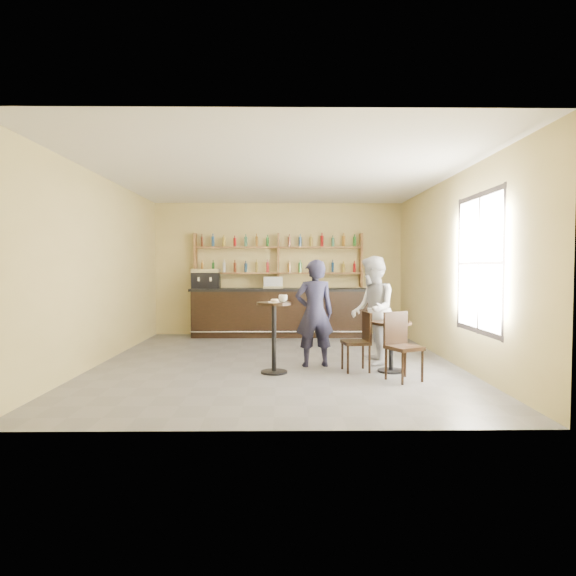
{
  "coord_description": "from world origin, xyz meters",
  "views": [
    {
      "loc": [
        0.09,
        -8.25,
        1.64
      ],
      "look_at": [
        0.2,
        0.8,
        1.25
      ],
      "focal_mm": 30.0,
      "sensor_mm": 36.0,
      "label": 1
    }
  ],
  "objects_px": {
    "pedestal_table": "(274,338)",
    "man_main": "(314,313)",
    "chair_west": "(356,342)",
    "chair_south": "(404,347)",
    "patron_second": "(373,310)",
    "pastry_case": "(273,283)",
    "espresso_machine": "(206,279)",
    "bar_counter": "(280,312)",
    "cafe_table": "(391,347)"
  },
  "relations": [
    {
      "from": "man_main",
      "to": "chair_west",
      "type": "height_order",
      "value": "man_main"
    },
    {
      "from": "pastry_case",
      "to": "chair_south",
      "type": "distance_m",
      "value": 5.01
    },
    {
      "from": "man_main",
      "to": "chair_south",
      "type": "relative_size",
      "value": 1.79
    },
    {
      "from": "chair_south",
      "to": "man_main",
      "type": "bearing_deg",
      "value": 113.3
    },
    {
      "from": "man_main",
      "to": "chair_south",
      "type": "distance_m",
      "value": 1.65
    },
    {
      "from": "pedestal_table",
      "to": "patron_second",
      "type": "distance_m",
      "value": 1.83
    },
    {
      "from": "pastry_case",
      "to": "patron_second",
      "type": "relative_size",
      "value": 0.25
    },
    {
      "from": "chair_south",
      "to": "chair_west",
      "type": "bearing_deg",
      "value": 106.14
    },
    {
      "from": "bar_counter",
      "to": "patron_second",
      "type": "relative_size",
      "value": 2.3
    },
    {
      "from": "cafe_table",
      "to": "chair_south",
      "type": "distance_m",
      "value": 0.61
    },
    {
      "from": "man_main",
      "to": "patron_second",
      "type": "height_order",
      "value": "patron_second"
    },
    {
      "from": "espresso_machine",
      "to": "pastry_case",
      "type": "bearing_deg",
      "value": -1.45
    },
    {
      "from": "pedestal_table",
      "to": "chair_south",
      "type": "bearing_deg",
      "value": -15.81
    },
    {
      "from": "man_main",
      "to": "patron_second",
      "type": "relative_size",
      "value": 0.96
    },
    {
      "from": "espresso_machine",
      "to": "man_main",
      "type": "distance_m",
      "value": 4.24
    },
    {
      "from": "pastry_case",
      "to": "chair_west",
      "type": "relative_size",
      "value": 0.5
    },
    {
      "from": "man_main",
      "to": "chair_west",
      "type": "distance_m",
      "value": 0.85
    },
    {
      "from": "pedestal_table",
      "to": "man_main",
      "type": "bearing_deg",
      "value": 37.18
    },
    {
      "from": "pedestal_table",
      "to": "patron_second",
      "type": "height_order",
      "value": "patron_second"
    },
    {
      "from": "pedestal_table",
      "to": "espresso_machine",
      "type": "bearing_deg",
      "value": 112.74
    },
    {
      "from": "bar_counter",
      "to": "cafe_table",
      "type": "distance_m",
      "value": 4.32
    },
    {
      "from": "espresso_machine",
      "to": "pastry_case",
      "type": "relative_size",
      "value": 1.4
    },
    {
      "from": "man_main",
      "to": "chair_south",
      "type": "xyz_separation_m",
      "value": [
        1.23,
        -1.03,
        -0.39
      ]
    },
    {
      "from": "espresso_machine",
      "to": "chair_west",
      "type": "distance_m",
      "value": 4.97
    },
    {
      "from": "pedestal_table",
      "to": "pastry_case",
      "type": "bearing_deg",
      "value": 91.24
    },
    {
      "from": "chair_south",
      "to": "patron_second",
      "type": "xyz_separation_m",
      "value": [
        -0.23,
        1.22,
        0.42
      ]
    },
    {
      "from": "cafe_table",
      "to": "bar_counter",
      "type": "bearing_deg",
      "value": 114.14
    },
    {
      "from": "espresso_machine",
      "to": "patron_second",
      "type": "relative_size",
      "value": 0.35
    },
    {
      "from": "espresso_machine",
      "to": "cafe_table",
      "type": "relative_size",
      "value": 0.82
    },
    {
      "from": "man_main",
      "to": "patron_second",
      "type": "xyz_separation_m",
      "value": [
        1.0,
        0.18,
        0.03
      ]
    },
    {
      "from": "chair_west",
      "to": "chair_south",
      "type": "xyz_separation_m",
      "value": [
        0.6,
        -0.65,
        0.03
      ]
    },
    {
      "from": "bar_counter",
      "to": "cafe_table",
      "type": "height_order",
      "value": "bar_counter"
    },
    {
      "from": "bar_counter",
      "to": "pastry_case",
      "type": "distance_m",
      "value": 0.73
    },
    {
      "from": "bar_counter",
      "to": "chair_west",
      "type": "xyz_separation_m",
      "value": [
        1.22,
        -3.89,
        -0.1
      ]
    },
    {
      "from": "espresso_machine",
      "to": "cafe_table",
      "type": "bearing_deg",
      "value": -49.7
    },
    {
      "from": "pastry_case",
      "to": "chair_west",
      "type": "xyz_separation_m",
      "value": [
        1.37,
        -3.89,
        -0.81
      ]
    },
    {
      "from": "espresso_machine",
      "to": "chair_south",
      "type": "relative_size",
      "value": 0.66
    },
    {
      "from": "man_main",
      "to": "cafe_table",
      "type": "height_order",
      "value": "man_main"
    },
    {
      "from": "espresso_machine",
      "to": "bar_counter",
      "type": "bearing_deg",
      "value": -1.45
    },
    {
      "from": "chair_south",
      "to": "pastry_case",
      "type": "bearing_deg",
      "value": 86.93
    },
    {
      "from": "pastry_case",
      "to": "man_main",
      "type": "bearing_deg",
      "value": -71.74
    },
    {
      "from": "bar_counter",
      "to": "chair_south",
      "type": "bearing_deg",
      "value": -68.2
    },
    {
      "from": "pastry_case",
      "to": "man_main",
      "type": "xyz_separation_m",
      "value": [
        0.75,
        -3.5,
        -0.4
      ]
    },
    {
      "from": "chair_west",
      "to": "pedestal_table",
      "type": "bearing_deg",
      "value": -92.21
    },
    {
      "from": "chair_south",
      "to": "pedestal_table",
      "type": "bearing_deg",
      "value": 137.63
    },
    {
      "from": "espresso_machine",
      "to": "man_main",
      "type": "relative_size",
      "value": 0.37
    },
    {
      "from": "man_main",
      "to": "chair_west",
      "type": "relative_size",
      "value": 1.89
    },
    {
      "from": "pastry_case",
      "to": "pedestal_table",
      "type": "bearing_deg",
      "value": -82.53
    },
    {
      "from": "cafe_table",
      "to": "chair_south",
      "type": "bearing_deg",
      "value": -85.24
    },
    {
      "from": "chair_west",
      "to": "chair_south",
      "type": "relative_size",
      "value": 0.95
    }
  ]
}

